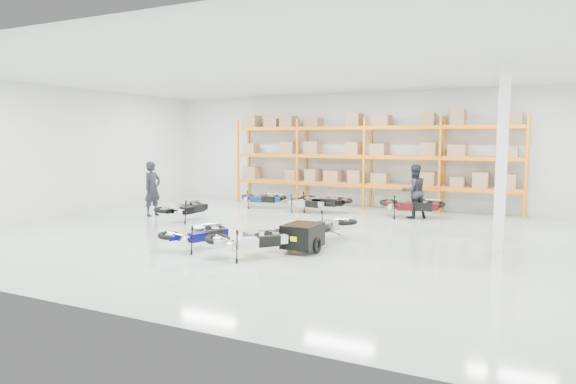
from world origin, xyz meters
The scene contains 14 objects.
room centered at (0.00, 0.00, 2.25)m, with size 18.00×18.00×18.00m.
pallet_rack centered at (0.00, 6.45, 2.26)m, with size 11.28×0.98×3.62m.
structural_column centered at (5.20, 0.50, 2.25)m, with size 0.25×0.25×4.50m, color white.
moto_blue_centre centered at (-1.42, -2.61, 0.49)m, with size 0.71×1.60×0.98m, color #07094E, non-canonical shape.
moto_silver_left centered at (0.17, -2.74, 0.53)m, with size 0.77×1.72×1.05m, color silver, non-canonical shape.
moto_black_far_left centered at (-4.37, 0.70, 0.54)m, with size 0.79×1.77×1.08m, color black, non-canonical shape.
moto_touring_right centered at (1.02, -0.15, 0.50)m, with size 0.73×1.64×1.01m, color black, non-canonical shape.
trailer centered at (1.02, -1.74, 0.39)m, with size 0.85×1.61×0.67m.
moto_back_a centered at (-3.68, 4.69, 0.49)m, with size 0.71×1.60×0.97m, color navy, non-canonical shape.
moto_back_b centered at (-1.53, 4.27, 0.48)m, with size 0.70×1.58×0.97m, color #ACB2B6, non-canonical shape.
moto_back_c centered at (-1.08, 4.57, 0.56)m, with size 0.81×1.83×1.12m, color black, non-canonical shape.
moto_back_d centered at (2.14, 4.70, 0.58)m, with size 0.84×1.89×1.16m, color #3F0C0F, non-canonical shape.
person_left centered at (-6.12, 1.18, 0.95)m, with size 0.70×0.46×1.91m, color black.
person_back centered at (2.20, 4.74, 0.92)m, with size 0.89×0.69×1.83m, color #212129.
Camera 1 is at (6.06, -12.69, 2.72)m, focal length 32.00 mm.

